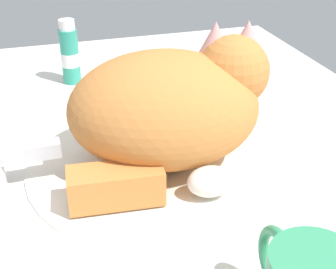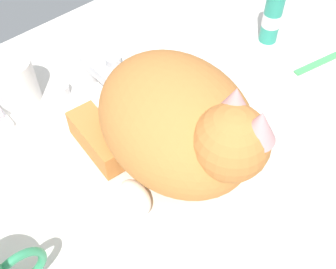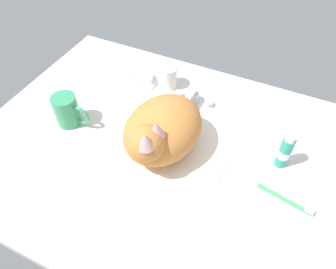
# 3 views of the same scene
# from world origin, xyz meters

# --- Properties ---
(ground_plane) EXTENTS (1.10, 0.83, 0.03)m
(ground_plane) POSITION_xyz_m (0.00, 0.00, -0.01)
(ground_plane) COLOR silver
(sink_basin) EXTENTS (0.37, 0.37, 0.01)m
(sink_basin) POSITION_xyz_m (0.00, 0.00, 0.00)
(sink_basin) COLOR white
(sink_basin) RESTS_ON ground_plane
(faucet) EXTENTS (0.14, 0.11, 0.06)m
(faucet) POSITION_xyz_m (0.00, 0.21, 0.02)
(faucet) COLOR silver
(faucet) RESTS_ON ground_plane
(cat) EXTENTS (0.23, 0.29, 0.18)m
(cat) POSITION_xyz_m (-0.00, -0.01, 0.08)
(cat) COLOR #D17F3D
(cat) RESTS_ON sink_basin
(coffee_mug) EXTENTS (0.12, 0.07, 0.10)m
(coffee_mug) POSITION_xyz_m (-0.30, -0.03, 0.05)
(coffee_mug) COLOR #389966
(coffee_mug) RESTS_ON ground_plane
(rinse_cup) EXTENTS (0.06, 0.06, 0.08)m
(rinse_cup) POSITION_xyz_m (-0.11, 0.26, 0.04)
(rinse_cup) COLOR white
(rinse_cup) RESTS_ON ground_plane
(soap_dish) EXTENTS (0.09, 0.06, 0.01)m
(soap_dish) POSITION_xyz_m (-0.19, 0.24, 0.01)
(soap_dish) COLOR white
(soap_dish) RESTS_ON ground_plane
(soap_bar) EXTENTS (0.08, 0.07, 0.02)m
(soap_bar) POSITION_xyz_m (-0.19, 0.24, 0.02)
(soap_bar) COLOR silver
(soap_bar) RESTS_ON soap_dish
(toothpaste_bottle) EXTENTS (0.03, 0.03, 0.12)m
(toothpaste_bottle) POSITION_xyz_m (0.32, 0.09, 0.06)
(toothpaste_bottle) COLOR teal
(toothpaste_bottle) RESTS_ON ground_plane
(toothbrush) EXTENTS (0.15, 0.04, 0.02)m
(toothbrush) POSITION_xyz_m (0.36, -0.02, 0.01)
(toothbrush) COLOR #4CB266
(toothbrush) RESTS_ON ground_plane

